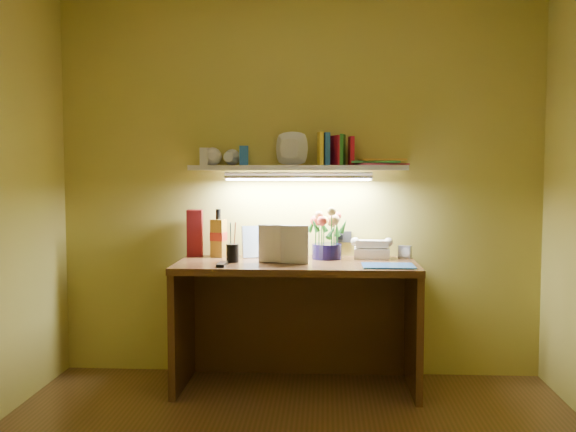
% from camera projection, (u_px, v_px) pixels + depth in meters
% --- Properties ---
extents(desk, '(1.40, 0.60, 0.75)m').
position_uv_depth(desk, '(297.00, 325.00, 3.77)').
color(desk, '#3E2310').
rests_on(desk, ground).
extents(flower_bouquet, '(0.22, 0.22, 0.32)m').
position_uv_depth(flower_bouquet, '(327.00, 233.00, 3.87)').
color(flower_bouquet, '#110C33').
rests_on(flower_bouquet, desk).
extents(telephone, '(0.22, 0.17, 0.13)m').
position_uv_depth(telephone, '(372.00, 248.00, 3.89)').
color(telephone, white).
rests_on(telephone, desk).
extents(desk_clock, '(0.09, 0.07, 0.08)m').
position_uv_depth(desk_clock, '(405.00, 252.00, 3.90)').
color(desk_clock, '#B0B0B5').
rests_on(desk_clock, desk).
extents(whisky_bottle, '(0.10, 0.10, 0.30)m').
position_uv_depth(whisky_bottle, '(218.00, 233.00, 3.96)').
color(whisky_bottle, '#B47D23').
rests_on(whisky_bottle, desk).
extents(whisky_box, '(0.10, 0.10, 0.29)m').
position_uv_depth(whisky_box, '(195.00, 233.00, 3.98)').
color(whisky_box, '#560C0D').
rests_on(whisky_box, desk).
extents(pen_cup, '(0.09, 0.09, 0.18)m').
position_uv_depth(pen_cup, '(233.00, 247.00, 3.73)').
color(pen_cup, black).
rests_on(pen_cup, desk).
extents(art_card, '(0.20, 0.10, 0.19)m').
position_uv_depth(art_card, '(258.00, 242.00, 3.94)').
color(art_card, white).
rests_on(art_card, desk).
extents(tv_remote, '(0.04, 0.16, 0.02)m').
position_uv_depth(tv_remote, '(222.00, 264.00, 3.59)').
color(tv_remote, black).
rests_on(tv_remote, desk).
extents(blue_folder, '(0.29, 0.21, 0.01)m').
position_uv_depth(blue_folder, '(388.00, 266.00, 3.56)').
color(blue_folder, blue).
rests_on(blue_folder, desk).
extents(desk_book_a, '(0.17, 0.05, 0.22)m').
position_uv_depth(desk_book_a, '(258.00, 243.00, 3.72)').
color(desk_book_a, silver).
rests_on(desk_book_a, desk).
extents(desk_book_b, '(0.16, 0.05, 0.22)m').
position_uv_depth(desk_book_b, '(281.00, 244.00, 3.68)').
color(desk_book_b, silver).
rests_on(desk_book_b, desk).
extents(wall_shelf, '(1.32, 0.32, 0.23)m').
position_uv_depth(wall_shelf, '(301.00, 162.00, 3.88)').
color(wall_shelf, silver).
rests_on(wall_shelf, ground).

